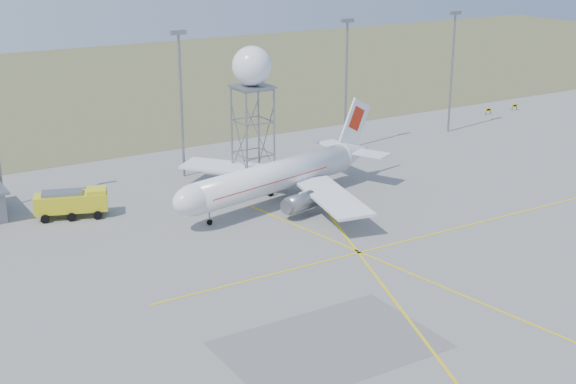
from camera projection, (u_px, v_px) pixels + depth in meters
grass_strip at (86, 86)px, 178.77m from camera, size 400.00×120.00×0.03m
mast_b at (181, 92)px, 110.22m from camera, size 2.20×0.50×20.50m
mast_c at (346, 74)px, 124.19m from camera, size 2.20×0.50×20.50m
mast_d at (452, 62)px, 135.18m from camera, size 2.20×0.50×20.50m
taxi_sign_near at (488, 110)px, 151.31m from camera, size 1.60×0.17×1.20m
taxi_sign_far at (515, 106)px, 154.80m from camera, size 1.60×0.17×1.20m
airliner_main at (277, 177)px, 101.57m from camera, size 33.95×32.41×11.64m
radar_tower at (252, 109)px, 106.67m from camera, size 5.25×5.25×19.00m
fire_truck at (73, 204)px, 97.31m from camera, size 9.09×5.65×3.45m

